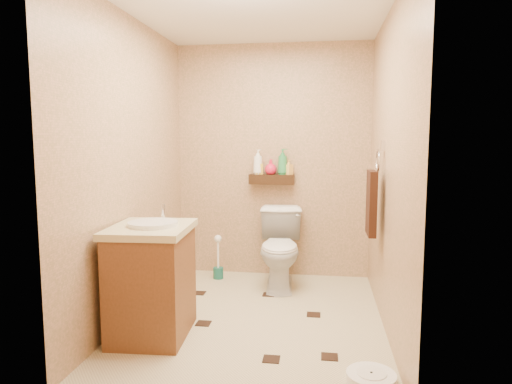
# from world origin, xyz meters

# --- Properties ---
(ground) EXTENTS (2.50, 2.50, 0.00)m
(ground) POSITION_xyz_m (0.00, 0.00, 0.00)
(ground) COLOR beige
(ground) RESTS_ON ground
(wall_back) EXTENTS (2.00, 0.04, 2.40)m
(wall_back) POSITION_xyz_m (0.00, 1.25, 1.20)
(wall_back) COLOR tan
(wall_back) RESTS_ON ground
(wall_front) EXTENTS (2.00, 0.04, 2.40)m
(wall_front) POSITION_xyz_m (0.00, -1.25, 1.20)
(wall_front) COLOR tan
(wall_front) RESTS_ON ground
(wall_left) EXTENTS (0.04, 2.50, 2.40)m
(wall_left) POSITION_xyz_m (-1.00, 0.00, 1.20)
(wall_left) COLOR tan
(wall_left) RESTS_ON ground
(wall_right) EXTENTS (0.04, 2.50, 2.40)m
(wall_right) POSITION_xyz_m (1.00, 0.00, 1.20)
(wall_right) COLOR tan
(wall_right) RESTS_ON ground
(ceiling) EXTENTS (2.00, 2.50, 0.02)m
(ceiling) POSITION_xyz_m (0.00, 0.00, 2.40)
(ceiling) COLOR silver
(ceiling) RESTS_ON wall_back
(wall_shelf) EXTENTS (0.46, 0.14, 0.10)m
(wall_shelf) POSITION_xyz_m (0.00, 1.17, 1.02)
(wall_shelf) COLOR #311E0D
(wall_shelf) RESTS_ON wall_back
(floor_accents) EXTENTS (1.29, 1.34, 0.01)m
(floor_accents) POSITION_xyz_m (0.05, -0.03, 0.00)
(floor_accents) COLOR black
(floor_accents) RESTS_ON ground
(toilet) EXTENTS (0.48, 0.77, 0.75)m
(toilet) POSITION_xyz_m (0.13, 0.83, 0.38)
(toilet) COLOR white
(toilet) RESTS_ON ground
(vanity) EXTENTS (0.59, 0.70, 0.94)m
(vanity) POSITION_xyz_m (-0.70, -0.40, 0.42)
(vanity) COLOR brown
(vanity) RESTS_ON ground
(bathroom_scale) EXTENTS (0.31, 0.31, 0.06)m
(bathroom_scale) POSITION_xyz_m (0.82, -0.85, 0.03)
(bathroom_scale) COLOR white
(bathroom_scale) RESTS_ON ground
(toilet_brush) EXTENTS (0.10, 0.10, 0.46)m
(toilet_brush) POSITION_xyz_m (-0.53, 0.99, 0.16)
(toilet_brush) COLOR #175C4F
(toilet_brush) RESTS_ON ground
(towel_ring) EXTENTS (0.12, 0.30, 0.76)m
(towel_ring) POSITION_xyz_m (0.91, 0.25, 0.95)
(towel_ring) COLOR silver
(towel_ring) RESTS_ON wall_right
(toilet_paper) EXTENTS (0.12, 0.11, 0.12)m
(toilet_paper) POSITION_xyz_m (-0.94, 0.65, 0.60)
(toilet_paper) COLOR white
(toilet_paper) RESTS_ON wall_left
(bottle_a) EXTENTS (0.14, 0.14, 0.26)m
(bottle_a) POSITION_xyz_m (-0.14, 1.17, 1.20)
(bottle_a) COLOR white
(bottle_a) RESTS_ON wall_shelf
(bottle_b) EXTENTS (0.09, 0.09, 0.16)m
(bottle_b) POSITION_xyz_m (-0.13, 1.17, 1.15)
(bottle_b) COLOR gold
(bottle_b) RESTS_ON wall_shelf
(bottle_c) EXTENTS (0.16, 0.16, 0.16)m
(bottle_c) POSITION_xyz_m (-0.01, 1.17, 1.15)
(bottle_c) COLOR red
(bottle_c) RESTS_ON wall_shelf
(bottle_d) EXTENTS (0.12, 0.12, 0.27)m
(bottle_d) POSITION_xyz_m (0.11, 1.17, 1.20)
(bottle_d) COLOR #2D8948
(bottle_d) RESTS_ON wall_shelf
(bottle_e) EXTENTS (0.10, 0.10, 0.15)m
(bottle_e) POSITION_xyz_m (0.17, 1.17, 1.15)
(bottle_e) COLOR #F8BD52
(bottle_e) RESTS_ON wall_shelf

